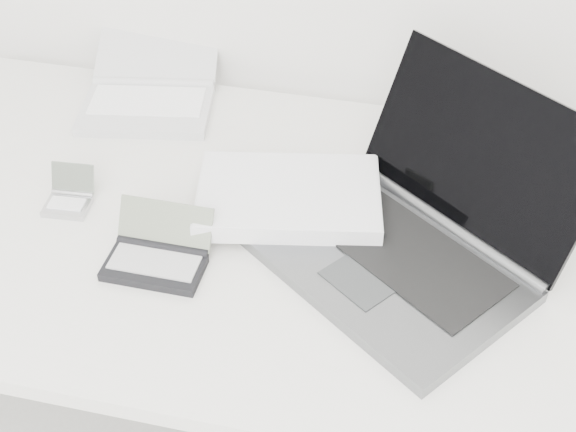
% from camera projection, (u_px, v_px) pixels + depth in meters
% --- Properties ---
extents(desk, '(1.60, 0.80, 0.73)m').
position_uv_depth(desk, '(310.00, 250.00, 1.37)').
color(desk, white).
rests_on(desk, ground).
extents(laptop_large, '(0.66, 0.55, 0.26)m').
position_uv_depth(laptop_large, '(369.00, 220.00, 1.29)').
color(laptop_large, slate).
rests_on(laptop_large, desk).
extents(netbook_open_white, '(0.31, 0.36, 0.09)m').
position_uv_depth(netbook_open_white, '(150.00, 92.00, 1.62)').
color(netbook_open_white, silver).
rests_on(netbook_open_white, desk).
extents(pda_silver, '(0.08, 0.09, 0.06)m').
position_uv_depth(pda_silver, '(69.00, 198.00, 1.38)').
color(pda_silver, '#B8B8BC').
rests_on(pda_silver, desk).
extents(palmtop_charcoal, '(0.16, 0.13, 0.08)m').
position_uv_depth(palmtop_charcoal, '(157.00, 256.00, 1.27)').
color(palmtop_charcoal, black).
rests_on(palmtop_charcoal, desk).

